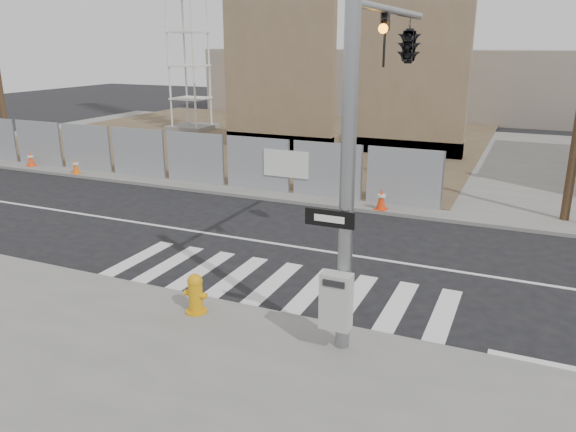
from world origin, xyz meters
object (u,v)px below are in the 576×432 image
at_px(signal_pole, 391,80).
at_px(fire_hydrant, 196,293).
at_px(traffic_cone_a, 31,159).
at_px(traffic_cone_b, 76,166).
at_px(traffic_cone_d, 381,199).
at_px(traffic_cone_c, 243,176).

bearing_deg(signal_pole, fire_hydrant, -140.16).
relative_size(signal_pole, traffic_cone_a, 10.22).
height_order(fire_hydrant, traffic_cone_a, fire_hydrant).
distance_m(traffic_cone_b, traffic_cone_d, 13.41).
distance_m(fire_hydrant, traffic_cone_c, 10.92).
bearing_deg(fire_hydrant, traffic_cone_a, 132.74).
relative_size(signal_pole, traffic_cone_c, 9.59).
relative_size(signal_pole, traffic_cone_b, 10.55).
height_order(traffic_cone_a, traffic_cone_c, traffic_cone_c).
distance_m(traffic_cone_b, traffic_cone_c, 7.63).
height_order(fire_hydrant, traffic_cone_d, fire_hydrant).
bearing_deg(fire_hydrant, traffic_cone_c, 97.93).
bearing_deg(traffic_cone_d, traffic_cone_c, 169.46).
bearing_deg(fire_hydrant, signal_pole, 24.70).
bearing_deg(signal_pole, traffic_cone_d, 104.75).
distance_m(traffic_cone_a, traffic_cone_c, 10.58).
height_order(traffic_cone_a, traffic_cone_b, traffic_cone_a).
xyz_separation_m(fire_hydrant, traffic_cone_c, (-4.28, 10.05, -0.07)).
relative_size(traffic_cone_b, traffic_cone_c, 0.91).
bearing_deg(traffic_cone_b, traffic_cone_d, -0.00).
xyz_separation_m(fire_hydrant, traffic_cone_a, (-14.84, 9.32, -0.09)).
distance_m(fire_hydrant, traffic_cone_b, 14.84).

